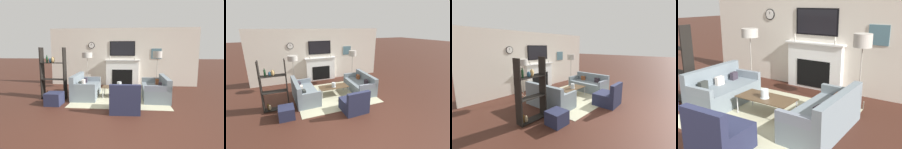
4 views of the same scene
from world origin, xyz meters
TOP-DOWN VIEW (x-y plane):
  - ground_plane at (0.00, 0.00)m, footprint 60.00×60.00m
  - fireplace_wall at (0.00, 4.52)m, footprint 6.94×0.28m
  - area_rug at (0.00, 2.37)m, footprint 3.14×2.68m
  - couch_left at (-1.27, 2.37)m, footprint 0.91×1.67m
  - couch_right at (1.26, 2.37)m, footprint 0.88×1.73m
  - armchair at (0.19, 0.89)m, footprint 0.84×0.80m
  - coffee_table at (-0.02, 2.36)m, footprint 1.22×0.56m
  - hurricane_candle at (-0.03, 2.33)m, footprint 0.18×0.18m
  - floor_lamp_left at (-1.48, 3.62)m, footprint 0.43×0.43m
  - floor_lamp_right at (1.48, 3.62)m, footprint 0.38×0.38m
  - shelf_unit at (-2.30, 1.99)m, footprint 0.85×0.28m
  - ottoman at (-2.00, 1.31)m, footprint 0.48×0.48m

SIDE VIEW (x-z plane):
  - ground_plane at x=0.00m, z-range 0.00..0.00m
  - area_rug at x=0.00m, z-range 0.00..0.01m
  - ottoman at x=-2.00m, z-range 0.00..0.38m
  - armchair at x=0.19m, z-range -0.13..0.68m
  - couch_right at x=1.26m, z-range -0.11..0.66m
  - couch_left at x=-1.27m, z-range -0.12..0.70m
  - coffee_table at x=-0.02m, z-range 0.17..0.56m
  - hurricane_candle at x=-0.03m, z-range 0.38..0.56m
  - shelf_unit at x=-2.30m, z-range -0.04..1.74m
  - fireplace_wall at x=0.00m, z-range -0.13..2.57m
  - floor_lamp_left at x=-1.48m, z-range 0.65..2.24m
  - floor_lamp_right at x=1.48m, z-range 0.66..2.30m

